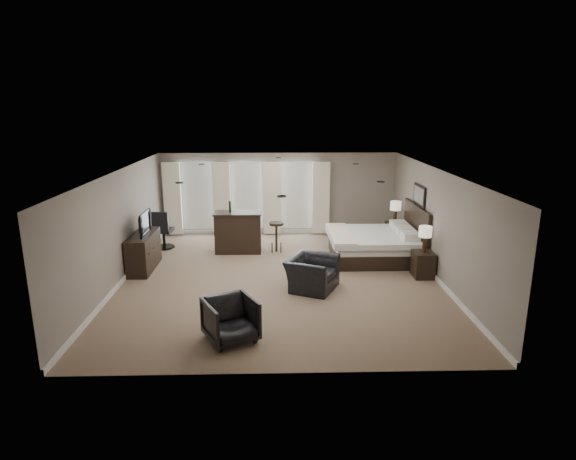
{
  "coord_description": "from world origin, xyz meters",
  "views": [
    {
      "loc": [
        -0.12,
        -10.96,
        4.08
      ],
      "look_at": [
        0.2,
        0.4,
        1.1
      ],
      "focal_mm": 30.0,
      "sensor_mm": 36.0,
      "label": 1
    }
  ],
  "objects_px": {
    "lamp_far": "(395,212)",
    "bar_stool_right": "(276,237)",
    "dresser": "(144,252)",
    "armchair_near": "(312,268)",
    "nightstand_far": "(394,233)",
    "lamp_near": "(425,239)",
    "bar_stool_left": "(221,236)",
    "armchair_far": "(231,318)",
    "nightstand_near": "(423,264)",
    "tv": "(142,232)",
    "bar_counter": "(238,232)",
    "bed": "(375,232)",
    "desk_chair": "(163,229)"
  },
  "relations": [
    {
      "from": "bar_stool_right",
      "to": "armchair_far",
      "type": "bearing_deg",
      "value": -98.9
    },
    {
      "from": "nightstand_far",
      "to": "lamp_near",
      "type": "distance_m",
      "value": 2.97
    },
    {
      "from": "tv",
      "to": "bar_stool_left",
      "type": "bearing_deg",
      "value": -46.39
    },
    {
      "from": "lamp_far",
      "to": "dresser",
      "type": "relative_size",
      "value": 0.42
    },
    {
      "from": "lamp_far",
      "to": "armchair_near",
      "type": "bearing_deg",
      "value": -127.39
    },
    {
      "from": "bar_counter",
      "to": "desk_chair",
      "type": "height_order",
      "value": "bar_counter"
    },
    {
      "from": "lamp_far",
      "to": "armchair_far",
      "type": "bearing_deg",
      "value": -125.94
    },
    {
      "from": "bed",
      "to": "armchair_far",
      "type": "distance_m",
      "value": 5.78
    },
    {
      "from": "bed",
      "to": "bar_counter",
      "type": "relative_size",
      "value": 1.73
    },
    {
      "from": "tv",
      "to": "bar_counter",
      "type": "bearing_deg",
      "value": -58.31
    },
    {
      "from": "armchair_near",
      "to": "desk_chair",
      "type": "relative_size",
      "value": 1.0
    },
    {
      "from": "lamp_far",
      "to": "dresser",
      "type": "height_order",
      "value": "lamp_far"
    },
    {
      "from": "bed",
      "to": "desk_chair",
      "type": "xyz_separation_m",
      "value": [
        -5.94,
        1.16,
        -0.17
      ]
    },
    {
      "from": "tv",
      "to": "bar_stool_right",
      "type": "height_order",
      "value": "tv"
    },
    {
      "from": "bed",
      "to": "dresser",
      "type": "height_order",
      "value": "bed"
    },
    {
      "from": "armchair_near",
      "to": "bar_stool_left",
      "type": "distance_m",
      "value": 3.96
    },
    {
      "from": "lamp_near",
      "to": "bar_stool_left",
      "type": "bearing_deg",
      "value": 154.69
    },
    {
      "from": "lamp_far",
      "to": "dresser",
      "type": "bearing_deg",
      "value": -162.88
    },
    {
      "from": "lamp_far",
      "to": "bar_counter",
      "type": "bearing_deg",
      "value": -171.2
    },
    {
      "from": "lamp_far",
      "to": "lamp_near",
      "type": "bearing_deg",
      "value": -90.0
    },
    {
      "from": "bed",
      "to": "lamp_far",
      "type": "xyz_separation_m",
      "value": [
        0.89,
        1.45,
        0.23
      ]
    },
    {
      "from": "armchair_far",
      "to": "desk_chair",
      "type": "xyz_separation_m",
      "value": [
        -2.45,
        5.76,
        0.14
      ]
    },
    {
      "from": "lamp_far",
      "to": "bed",
      "type": "bearing_deg",
      "value": -121.54
    },
    {
      "from": "tv",
      "to": "bar_counter",
      "type": "height_order",
      "value": "bar_counter"
    },
    {
      "from": "nightstand_near",
      "to": "tv",
      "type": "height_order",
      "value": "tv"
    },
    {
      "from": "nightstand_near",
      "to": "lamp_near",
      "type": "xyz_separation_m",
      "value": [
        0.0,
        0.0,
        0.63
      ]
    },
    {
      "from": "tv",
      "to": "armchair_near",
      "type": "relative_size",
      "value": 0.88
    },
    {
      "from": "bed",
      "to": "lamp_far",
      "type": "height_order",
      "value": "bed"
    },
    {
      "from": "bar_counter",
      "to": "dresser",
      "type": "bearing_deg",
      "value": -148.31
    },
    {
      "from": "nightstand_far",
      "to": "lamp_far",
      "type": "height_order",
      "value": "lamp_far"
    },
    {
      "from": "lamp_far",
      "to": "bar_stool_left",
      "type": "relative_size",
      "value": 0.86
    },
    {
      "from": "armchair_far",
      "to": "bar_stool_left",
      "type": "xyz_separation_m",
      "value": [
        -0.78,
        5.59,
        -0.05
      ]
    },
    {
      "from": "lamp_far",
      "to": "bar_stool_left",
      "type": "xyz_separation_m",
      "value": [
        -5.16,
        -0.46,
        -0.58
      ]
    },
    {
      "from": "bed",
      "to": "dresser",
      "type": "xyz_separation_m",
      "value": [
        -6.03,
        -0.68,
        -0.27
      ]
    },
    {
      "from": "dresser",
      "to": "bar_counter",
      "type": "height_order",
      "value": "bar_counter"
    },
    {
      "from": "lamp_far",
      "to": "bar_stool_right",
      "type": "xyz_separation_m",
      "value": [
        -3.55,
        -0.72,
        -0.54
      ]
    },
    {
      "from": "bed",
      "to": "bar_counter",
      "type": "bearing_deg",
      "value": 168.9
    },
    {
      "from": "nightstand_far",
      "to": "lamp_near",
      "type": "bearing_deg",
      "value": -90.0
    },
    {
      "from": "bar_counter",
      "to": "armchair_near",
      "type": "bearing_deg",
      "value": -57.05
    },
    {
      "from": "lamp_near",
      "to": "desk_chair",
      "type": "xyz_separation_m",
      "value": [
        -6.83,
        2.61,
        -0.38
      ]
    },
    {
      "from": "nightstand_near",
      "to": "armchair_near",
      "type": "relative_size",
      "value": 0.55
    },
    {
      "from": "armchair_near",
      "to": "tv",
      "type": "bearing_deg",
      "value": 95.46
    },
    {
      "from": "bar_stool_left",
      "to": "desk_chair",
      "type": "xyz_separation_m",
      "value": [
        -1.67,
        0.17,
        0.18
      ]
    },
    {
      "from": "armchair_near",
      "to": "bar_counter",
      "type": "bearing_deg",
      "value": 57.9
    },
    {
      "from": "armchair_near",
      "to": "bar_stool_right",
      "type": "bearing_deg",
      "value": 40.31
    },
    {
      "from": "armchair_far",
      "to": "armchair_near",
      "type": "bearing_deg",
      "value": 28.89
    },
    {
      "from": "nightstand_far",
      "to": "lamp_far",
      "type": "distance_m",
      "value": 0.65
    },
    {
      "from": "bar_counter",
      "to": "lamp_far",
      "type": "bearing_deg",
      "value": 8.8
    },
    {
      "from": "armchair_near",
      "to": "bar_stool_left",
      "type": "xyz_separation_m",
      "value": [
        -2.41,
        3.15,
        -0.11
      ]
    },
    {
      "from": "lamp_far",
      "to": "armchair_near",
      "type": "relative_size",
      "value": 0.58
    }
  ]
}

